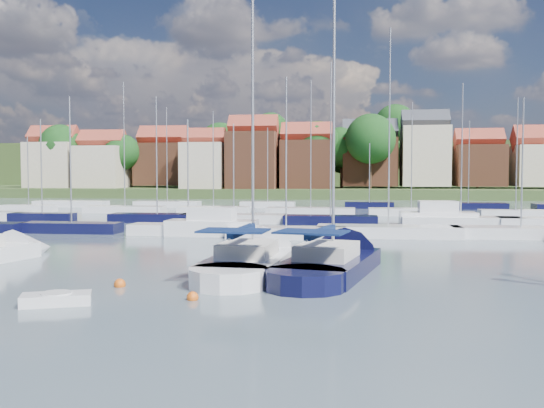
# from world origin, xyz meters

# --- Properties ---
(ground) EXTENTS (260.00, 260.00, 0.00)m
(ground) POSITION_xyz_m (0.00, 40.00, 0.00)
(ground) COLOR #495A63
(ground) RESTS_ON ground
(sailboat_centre) EXTENTS (4.28, 13.29, 17.71)m
(sailboat_centre) POSITION_xyz_m (0.60, 5.14, 0.35)
(sailboat_centre) COLOR silver
(sailboat_centre) RESTS_ON ground
(sailboat_navy) EXTENTS (6.21, 13.61, 18.16)m
(sailboat_navy) POSITION_xyz_m (4.79, 4.95, 0.35)
(sailboat_navy) COLOR black
(sailboat_navy) RESTS_ON ground
(tender) EXTENTS (2.74, 2.00, 0.54)m
(tender) POSITION_xyz_m (-5.44, -4.91, 0.21)
(tender) COLOR silver
(tender) RESTS_ON ground
(buoy_c) EXTENTS (0.50, 0.50, 0.50)m
(buoy_c) POSITION_xyz_m (-4.44, -1.22, 0.00)
(buoy_c) COLOR #D85914
(buoy_c) RESTS_ON ground
(buoy_d) EXTENTS (0.46, 0.46, 0.46)m
(buoy_d) POSITION_xyz_m (-0.64, -3.44, 0.00)
(buoy_d) COLOR #D85914
(buoy_d) RESTS_ON ground
(buoy_e) EXTENTS (0.53, 0.53, 0.53)m
(buoy_e) POSITION_xyz_m (6.33, 6.07, 0.00)
(buoy_e) COLOR #D85914
(buoy_e) RESTS_ON ground
(marina_field) EXTENTS (79.62, 41.41, 15.93)m
(marina_field) POSITION_xyz_m (1.91, 35.15, 0.43)
(marina_field) COLOR silver
(marina_field) RESTS_ON ground
(far_shore_town) EXTENTS (212.46, 90.00, 22.27)m
(far_shore_town) POSITION_xyz_m (2.23, 132.67, 4.61)
(far_shore_town) COLOR #394D26
(far_shore_town) RESTS_ON ground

